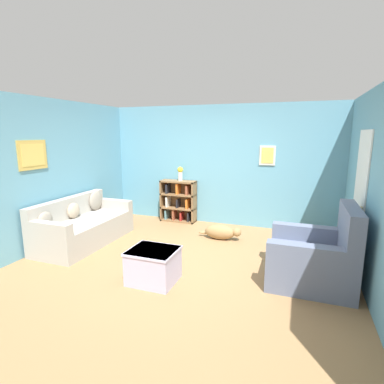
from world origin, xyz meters
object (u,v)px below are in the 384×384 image
couch (83,226)px  dog (221,232)px  recliner_chair (316,258)px  bookshelf (179,201)px  coffee_table (153,265)px  vase (180,173)px

couch → dog: (2.37, 1.03, -0.17)m
dog → recliner_chair: bearing=-36.9°
bookshelf → coffee_table: (0.78, -2.79, -0.22)m
recliner_chair → coffee_table: size_ratio=1.70×
bookshelf → dog: 1.54m
couch → recliner_chair: 3.99m
couch → coffee_table: couch is taller
coffee_table → vase: size_ratio=2.02×
recliner_chair → vase: bearing=143.7°
couch → vase: vase is taller
couch → bookshelf: 2.21m
coffee_table → vase: vase is taller
bookshelf → coffee_table: 2.91m
coffee_table → recliner_chair: bearing=19.1°
coffee_table → dog: coffee_table is taller
bookshelf → vase: (0.06, -0.02, 0.66)m
couch → coffee_table: 2.12m
couch → vase: 2.36m
couch → vase: size_ratio=5.97×
couch → bookshelf: (1.13, 1.89, 0.16)m
bookshelf → vase: bearing=-19.3°
recliner_chair → coffee_table: bearing=-160.9°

